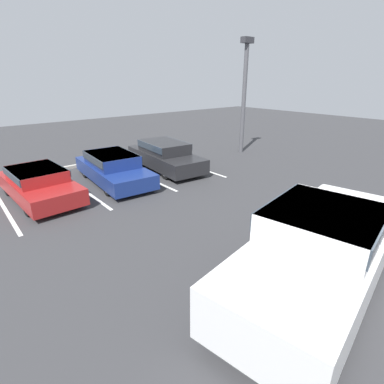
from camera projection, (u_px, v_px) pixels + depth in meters
ground_plane at (342, 287)px, 6.39m from camera, size 60.00×60.00×0.00m
stall_stripe_a at (4, 207)px, 10.29m from camera, size 0.12×5.18×0.01m
stall_stripe_b at (83, 189)px, 11.94m from camera, size 0.12×5.18×0.01m
stall_stripe_c at (143, 176)px, 13.59m from camera, size 0.12×5.18×0.01m
stall_stripe_d at (190, 165)px, 15.23m from camera, size 0.12×5.18×0.01m
pickup_truck at (323, 247)px, 6.11m from camera, size 6.27×3.11×1.91m
parked_sedan_a at (39, 183)px, 10.84m from camera, size 2.03×4.36×1.14m
parked_sedan_b at (113, 167)px, 12.61m from camera, size 2.13×4.77×1.23m
parked_sedan_c at (165, 155)px, 14.40m from camera, size 2.18×4.85×1.32m
light_post at (244, 90)px, 16.63m from camera, size 0.70×0.36×6.16m
wheel_stop_curb at (80, 165)px, 14.93m from camera, size 1.86×0.20×0.14m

